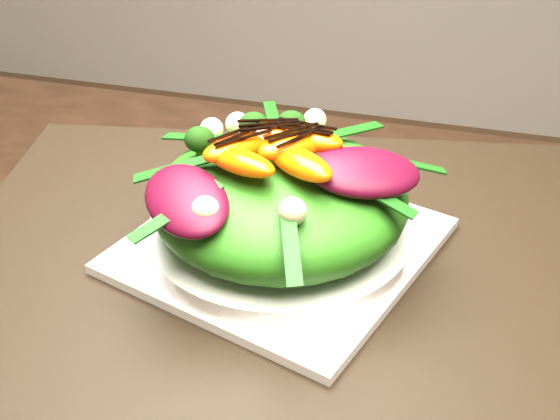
% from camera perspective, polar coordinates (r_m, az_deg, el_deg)
% --- Properties ---
extents(placemat, '(0.62, 0.52, 0.00)m').
position_cam_1_polar(placemat, '(0.64, 0.00, -3.18)').
color(placemat, black).
rests_on(placemat, dining_table).
extents(plate_base, '(0.29, 0.29, 0.01)m').
position_cam_1_polar(plate_base, '(0.63, 0.00, -2.70)').
color(plate_base, white).
rests_on(plate_base, placemat).
extents(salad_bowl, '(0.25, 0.25, 0.02)m').
position_cam_1_polar(salad_bowl, '(0.63, 0.00, -1.77)').
color(salad_bowl, silver).
rests_on(salad_bowl, plate_base).
extents(lettuce_mound, '(0.24, 0.24, 0.08)m').
position_cam_1_polar(lettuce_mound, '(0.61, 0.00, 0.88)').
color(lettuce_mound, '#2D7014').
rests_on(lettuce_mound, salad_bowl).
extents(radicchio_leaf, '(0.10, 0.09, 0.02)m').
position_cam_1_polar(radicchio_leaf, '(0.57, 6.40, 2.88)').
color(radicchio_leaf, '#3C0616').
rests_on(radicchio_leaf, lettuce_mound).
extents(orange_segment, '(0.07, 0.04, 0.02)m').
position_cam_1_polar(orange_segment, '(0.59, -0.88, 5.25)').
color(orange_segment, '#FB4D04').
rests_on(orange_segment, lettuce_mound).
extents(broccoli_floret, '(0.04, 0.04, 0.03)m').
position_cam_1_polar(broccoli_floret, '(0.64, -4.82, 6.89)').
color(broccoli_floret, '#1A360A').
rests_on(broccoli_floret, lettuce_mound).
extents(macadamia_nut, '(0.03, 0.03, 0.02)m').
position_cam_1_polar(macadamia_nut, '(0.54, 1.45, 1.29)').
color(macadamia_nut, '#FFF2B3').
rests_on(macadamia_nut, lettuce_mound).
extents(balsamic_drizzle, '(0.05, 0.01, 0.00)m').
position_cam_1_polar(balsamic_drizzle, '(0.59, -0.89, 6.09)').
color(balsamic_drizzle, black).
rests_on(balsamic_drizzle, orange_segment).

